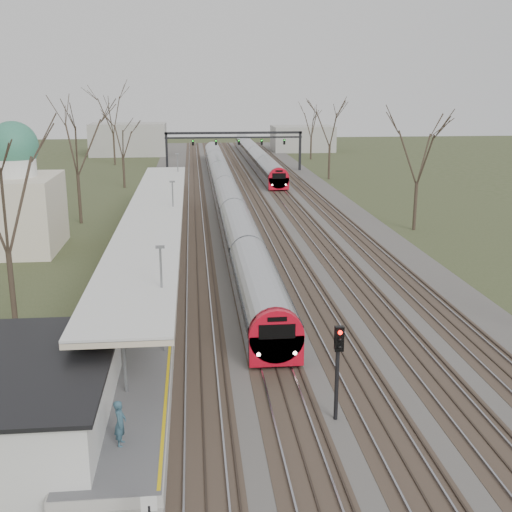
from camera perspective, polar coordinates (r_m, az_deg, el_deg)
The scene contains 12 objects.
track_bed at distance 70.46m, azimuth -0.33°, elevation 4.41°, with size 24.00×160.00×0.22m.
platform at distance 53.03m, azimuth -8.62°, elevation 1.19°, with size 3.50×69.00×1.00m, color #9E9B93.
canopy at distance 47.90m, azimuth -9.03°, elevation 3.89°, with size 4.10×50.00×3.11m.
station_building at distance 25.54m, azimuth -19.85°, elevation -12.47°, with size 6.00×9.00×3.20m, color silver.
signal_gantry at distance 99.49m, azimuth -1.95°, elevation 10.32°, with size 21.00×0.59×6.08m.
tree_west_near at distance 35.81m, azimuth -21.59°, elevation 4.77°, with size 5.00×5.00×10.30m.
tree_west_far at distance 63.10m, azimuth -15.77°, elevation 9.91°, with size 5.50×5.50×11.33m.
tree_east_far at distance 59.76m, azimuth 14.27°, elevation 9.05°, with size 5.00×5.00×10.30m.
train_near at distance 73.15m, azimuth -2.73°, elevation 5.91°, with size 2.62×90.21×3.05m.
train_far at distance 109.65m, azimuth -0.05°, elevation 8.96°, with size 2.62×60.21×3.05m.
passenger at distance 23.04m, azimuth -11.98°, elevation -14.34°, with size 0.61×0.40×1.66m, color #315060.
signal_post at distance 25.32m, azimuth 7.30°, elevation -9.07°, with size 0.35×0.45×4.10m.
Camera 1 is at (-6.17, -13.96, 12.99)m, focal length 45.00 mm.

